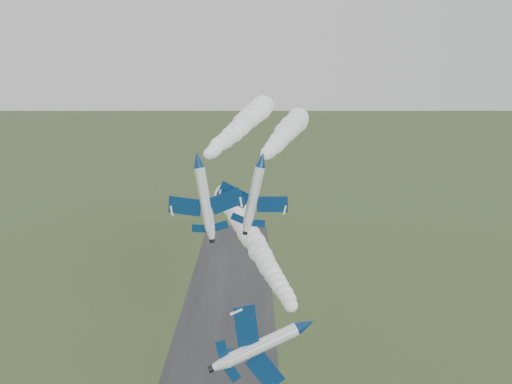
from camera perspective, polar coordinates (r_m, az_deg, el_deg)
jet_lead at (r=69.09m, az=5.05°, el=-13.11°), size 5.05×13.58×10.54m
smoke_trail_jet_lead at (r=100.86m, az=-0.67°, el=-4.22°), size 18.20×63.04×5.01m
jet_pair_left at (r=84.60m, az=-5.86°, el=3.26°), size 11.72×13.98×3.76m
smoke_trail_jet_pair_left at (r=121.03m, az=-1.35°, el=6.80°), size 17.92×68.44×5.54m
jet_pair_right at (r=85.20m, az=0.59°, el=3.25°), size 10.80×13.13×3.80m
smoke_trail_jet_pair_right at (r=118.89m, az=3.00°, el=5.95°), size 12.85×62.51×5.46m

